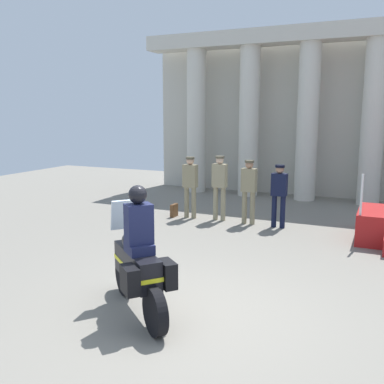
% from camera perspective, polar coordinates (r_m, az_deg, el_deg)
% --- Properties ---
extents(ground_plane, '(28.00, 28.00, 0.00)m').
position_cam_1_polar(ground_plane, '(6.58, -0.66, -15.58)').
color(ground_plane, gray).
extents(colonnade_backdrop, '(13.55, 1.54, 5.83)m').
position_cam_1_polar(colonnade_backdrop, '(15.33, 19.01, 10.65)').
color(colonnade_backdrop, beige).
rests_on(colonnade_backdrop, ground_plane).
extents(officer_in_row_0, '(0.38, 0.24, 1.70)m').
position_cam_1_polar(officer_in_row_0, '(11.99, -0.24, 1.29)').
color(officer_in_row_0, '#847A5B').
rests_on(officer_in_row_0, ground_plane).
extents(officer_in_row_1, '(0.38, 0.24, 1.75)m').
position_cam_1_polar(officer_in_row_1, '(11.75, 3.62, 1.24)').
color(officer_in_row_1, gray).
rests_on(officer_in_row_1, ground_plane).
extents(officer_in_row_2, '(0.38, 0.24, 1.69)m').
position_cam_1_polar(officer_in_row_2, '(11.41, 7.44, 0.69)').
color(officer_in_row_2, '#847A5B').
rests_on(officer_in_row_2, ground_plane).
extents(officer_in_row_3, '(0.38, 0.24, 1.61)m').
position_cam_1_polar(officer_in_row_3, '(11.18, 11.32, 0.13)').
color(officer_in_row_3, black).
rests_on(officer_in_row_3, ground_plane).
extents(motorcycle_with_rider, '(1.67, 1.45, 1.90)m').
position_cam_1_polar(motorcycle_with_rider, '(6.30, -7.00, -9.04)').
color(motorcycle_with_rider, black).
rests_on(motorcycle_with_rider, ground_plane).
extents(briefcase_on_ground, '(0.10, 0.32, 0.36)m').
position_cam_1_polar(briefcase_on_ground, '(12.29, -2.36, -2.42)').
color(briefcase_on_ground, brown).
rests_on(briefcase_on_ground, ground_plane).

